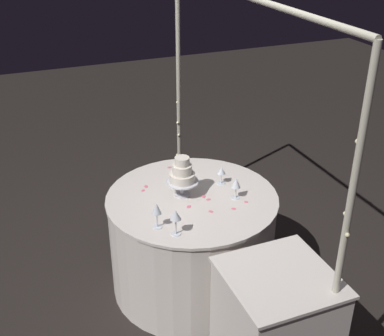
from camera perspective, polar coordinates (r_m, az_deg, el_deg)
name	(u,v)px	position (r m, az deg, el deg)	size (l,w,h in m)	color
ground_plane	(192,283)	(3.86, 0.00, -12.84)	(12.00, 12.00, 0.00)	black
decorative_arch	(240,102)	(3.28, 5.49, 7.41)	(2.34, 0.06, 2.05)	#B7B29E
main_table	(192,242)	(3.63, 0.00, -8.33)	(1.17, 1.17, 0.75)	silver
side_table	(275,327)	(3.05, 9.35, -17.29)	(0.58, 0.58, 0.74)	silver
tiered_cake	(182,174)	(3.36, -1.12, -0.68)	(0.22, 0.22, 0.28)	silver
wine_glass_0	(236,184)	(3.36, 5.00, -1.77)	(0.06, 0.06, 0.15)	silver
wine_glass_1	(176,216)	(2.98, -1.86, -5.45)	(0.07, 0.07, 0.17)	silver
wine_glass_2	(157,210)	(3.05, -4.03, -4.73)	(0.06, 0.06, 0.17)	silver
wine_glass_3	(221,172)	(3.54, 3.33, -0.40)	(0.06, 0.06, 0.13)	silver
rose_petal_0	(211,211)	(3.26, 2.14, -4.93)	(0.04, 0.03, 0.00)	#EA6B84
rose_petal_1	(146,187)	(3.55, -5.23, -2.10)	(0.04, 0.03, 0.00)	#EA6B84
rose_petal_2	(208,199)	(3.39, 1.85, -3.57)	(0.03, 0.02, 0.00)	#EA6B84
rose_petal_3	(189,170)	(3.75, -0.34, -0.27)	(0.04, 0.03, 0.00)	#EA6B84
rose_petal_4	(203,196)	(3.42, 1.30, -3.23)	(0.04, 0.03, 0.00)	#EA6B84
rose_petal_5	(246,202)	(3.38, 6.12, -3.84)	(0.03, 0.02, 0.00)	#EA6B84
rose_petal_6	(169,167)	(3.79, -2.58, 0.06)	(0.03, 0.02, 0.00)	#EA6B84
rose_petal_7	(189,207)	(3.31, -0.36, -4.39)	(0.04, 0.03, 0.00)	#EA6B84
rose_petal_8	(143,191)	(3.50, -5.56, -2.55)	(0.03, 0.02, 0.00)	#EA6B84
rose_petal_9	(234,209)	(3.30, 4.74, -4.61)	(0.03, 0.02, 0.00)	#EA6B84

